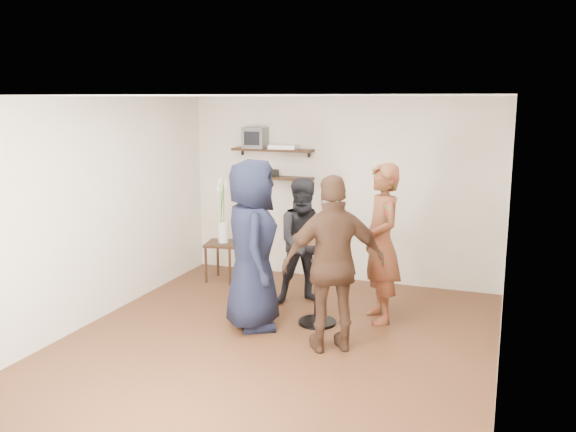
# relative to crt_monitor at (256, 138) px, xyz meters

# --- Properties ---
(room) EXTENTS (4.58, 5.08, 2.68)m
(room) POSITION_rel_crt_monitor_xyz_m (1.26, -2.38, -0.72)
(room) COLOR #4A2518
(room) RESTS_ON ground
(shelf_upper) EXTENTS (1.20, 0.25, 0.04)m
(shelf_upper) POSITION_rel_crt_monitor_xyz_m (0.26, 0.00, -0.17)
(shelf_upper) COLOR black
(shelf_upper) RESTS_ON room
(shelf_lower) EXTENTS (1.20, 0.25, 0.04)m
(shelf_lower) POSITION_rel_crt_monitor_xyz_m (0.26, 0.00, -0.57)
(shelf_lower) COLOR black
(shelf_lower) RESTS_ON room
(crt_monitor) EXTENTS (0.32, 0.30, 0.30)m
(crt_monitor) POSITION_rel_crt_monitor_xyz_m (0.00, 0.00, 0.00)
(crt_monitor) COLOR #59595B
(crt_monitor) RESTS_ON shelf_upper
(dvd_deck) EXTENTS (0.40, 0.24, 0.06)m
(dvd_deck) POSITION_rel_crt_monitor_xyz_m (0.43, 0.00, -0.12)
(dvd_deck) COLOR silver
(dvd_deck) RESTS_ON shelf_upper
(radio) EXTENTS (0.22, 0.10, 0.10)m
(radio) POSITION_rel_crt_monitor_xyz_m (0.23, 0.00, -0.50)
(radio) COLOR black
(radio) RESTS_ON shelf_lower
(power_strip) EXTENTS (0.30, 0.05, 0.03)m
(power_strip) POSITION_rel_crt_monitor_xyz_m (-0.15, 0.05, -0.54)
(power_strip) COLOR black
(power_strip) RESTS_ON shelf_lower
(side_table) EXTENTS (0.55, 0.55, 0.56)m
(side_table) POSITION_rel_crt_monitor_xyz_m (-0.28, -0.55, -1.55)
(side_table) COLOR black
(side_table) RESTS_ON room
(vase_lilies) EXTENTS (0.19, 0.20, 0.98)m
(vase_lilies) POSITION_rel_crt_monitor_xyz_m (-0.28, -0.56, -1.15)
(vase_lilies) COLOR white
(vase_lilies) RESTS_ON side_table
(drinks_table) EXTENTS (0.57, 0.57, 1.05)m
(drinks_table) POSITION_rel_crt_monitor_xyz_m (1.50, -1.73, -1.35)
(drinks_table) COLOR black
(drinks_table) RESTS_ON room
(wine_glass_fl) EXTENTS (0.06, 0.06, 0.19)m
(wine_glass_fl) POSITION_rel_crt_monitor_xyz_m (1.43, -1.77, -0.84)
(wine_glass_fl) COLOR silver
(wine_glass_fl) RESTS_ON drinks_table
(wine_glass_fr) EXTENTS (0.07, 0.07, 0.21)m
(wine_glass_fr) POSITION_rel_crt_monitor_xyz_m (1.57, -1.77, -0.83)
(wine_glass_fr) COLOR silver
(wine_glass_fr) RESTS_ON drinks_table
(wine_glass_bl) EXTENTS (0.06, 0.06, 0.19)m
(wine_glass_bl) POSITION_rel_crt_monitor_xyz_m (1.47, -1.66, -0.84)
(wine_glass_bl) COLOR silver
(wine_glass_bl) RESTS_ON drinks_table
(wine_glass_br) EXTENTS (0.07, 0.07, 0.22)m
(wine_glass_br) POSITION_rel_crt_monitor_xyz_m (1.53, -1.72, -0.82)
(wine_glass_br) COLOR silver
(wine_glass_br) RESTS_ON drinks_table
(person_plaid) EXTENTS (0.72, 0.81, 1.86)m
(person_plaid) POSITION_rel_crt_monitor_xyz_m (2.15, -1.36, -1.09)
(person_plaid) COLOR red
(person_plaid) RESTS_ON room
(person_dark) EXTENTS (0.98, 0.91, 1.61)m
(person_dark) POSITION_rel_crt_monitor_xyz_m (1.13, -1.08, -1.21)
(person_dark) COLOR black
(person_dark) RESTS_ON room
(person_navy) EXTENTS (0.97, 1.12, 1.93)m
(person_navy) POSITION_rel_crt_monitor_xyz_m (0.83, -2.07, -1.05)
(person_navy) COLOR black
(person_navy) RESTS_ON room
(person_brown) EXTENTS (1.16, 0.93, 1.84)m
(person_brown) POSITION_rel_crt_monitor_xyz_m (1.87, -2.38, -1.10)
(person_brown) COLOR #422A1C
(person_brown) RESTS_ON room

